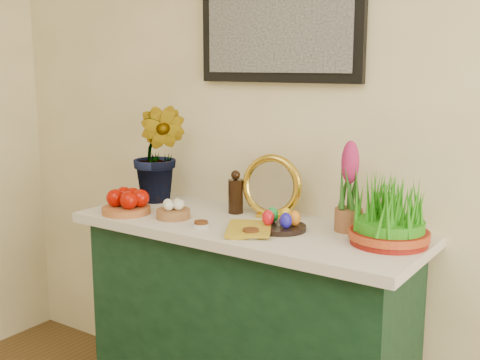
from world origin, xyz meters
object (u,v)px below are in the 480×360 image
at_px(hyacinth_green, 159,137).
at_px(wheatgrass_sabzeh, 390,216).
at_px(sideboard, 247,333).
at_px(mirror, 272,187).
at_px(book, 227,228).

distance_m(hyacinth_green, wheatgrass_sabzeh, 1.11).
distance_m(sideboard, hyacinth_green, 0.93).
relative_size(mirror, wheatgrass_sabzeh, 0.94).
xyz_separation_m(mirror, wheatgrass_sabzeh, (0.53, -0.09, -0.03)).
bearing_deg(mirror, wheatgrass_sabzeh, -9.68).
xyz_separation_m(sideboard, wheatgrass_sabzeh, (0.56, 0.04, 0.56)).
bearing_deg(book, wheatgrass_sabzeh, -10.38).
bearing_deg(sideboard, hyacinth_green, 170.13).
height_order(sideboard, mirror, mirror).
bearing_deg(sideboard, mirror, 77.71).
distance_m(sideboard, book, 0.50).
distance_m(sideboard, wheatgrass_sabzeh, 0.80).
relative_size(book, wheatgrass_sabzeh, 0.78).
distance_m(sideboard, mirror, 0.61).
height_order(mirror, book, mirror).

